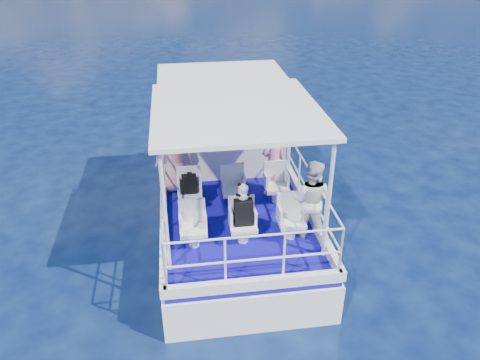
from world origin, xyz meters
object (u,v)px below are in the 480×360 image
at_px(passenger_port_fwd, 174,155).
at_px(panda, 243,191).
at_px(backpack_center, 243,212).
at_px(passenger_stbd_aft, 311,200).

distance_m(passenger_port_fwd, panda, 2.42).
relative_size(backpack_center, panda, 1.45).
relative_size(passenger_stbd_aft, backpack_center, 3.10).
height_order(passenger_port_fwd, passenger_stbd_aft, passenger_port_fwd).
relative_size(passenger_port_fwd, backpack_center, 3.40).
xyz_separation_m(backpack_center, panda, (-0.00, 0.02, 0.42)).
height_order(passenger_port_fwd, panda, passenger_port_fwd).
xyz_separation_m(passenger_port_fwd, backpack_center, (1.18, -2.13, -0.22)).
distance_m(passenger_port_fwd, passenger_stbd_aft, 3.20).
distance_m(passenger_port_fwd, backpack_center, 2.44).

